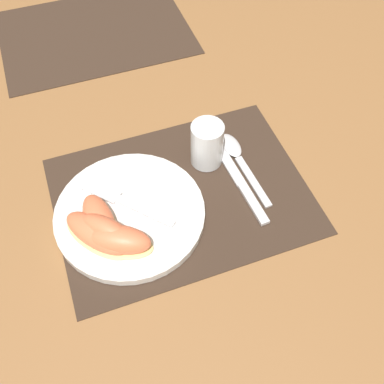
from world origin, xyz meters
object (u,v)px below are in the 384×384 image
plate (130,214)px  spoon (237,155)px  juice_glass (207,146)px  citrus_wedge_1 (97,234)px  fork (122,200)px  citrus_wedge_3 (119,240)px  citrus_wedge_2 (107,231)px  citrus_wedge_0 (99,220)px  knife (238,178)px

plate → spoon: size_ratio=1.40×
juice_glass → spoon: (0.06, -0.01, -0.03)m
plate → citrus_wedge_1: citrus_wedge_1 is taller
fork → citrus_wedge_3: size_ratio=1.22×
spoon → citrus_wedge_2: size_ratio=1.77×
citrus_wedge_1 → citrus_wedge_3: size_ratio=1.11×
plate → fork: 0.03m
citrus_wedge_2 → juice_glass: bearing=27.5°
spoon → citrus_wedge_2: (-0.28, -0.10, 0.03)m
plate → citrus_wedge_3: citrus_wedge_3 is taller
spoon → citrus_wedge_1: size_ratio=1.38×
spoon → citrus_wedge_0: bearing=-165.4°
spoon → juice_glass: bearing=169.3°
spoon → citrus_wedge_2: bearing=-159.7°
spoon → citrus_wedge_3: (-0.26, -0.12, 0.03)m
citrus_wedge_0 → citrus_wedge_3: size_ratio=0.93×
juice_glass → citrus_wedge_3: 0.25m
knife → fork: bearing=176.5°
plate → citrus_wedge_2: bearing=-140.4°
citrus_wedge_0 → fork: bearing=37.2°
juice_glass → fork: size_ratio=0.60×
juice_glass → citrus_wedge_0: size_ratio=0.79×
plate → citrus_wedge_1: size_ratio=1.93×
plate → citrus_wedge_1: bearing=-150.6°
fork → citrus_wedge_1: citrus_wedge_1 is taller
citrus_wedge_3 → plate: bearing=62.0°
juice_glass → citrus_wedge_1: size_ratio=0.66×
juice_glass → knife: size_ratio=0.39×
citrus_wedge_1 → citrus_wedge_0: bearing=69.4°
knife → juice_glass: bearing=121.2°
plate → juice_glass: size_ratio=2.91×
fork → citrus_wedge_3: bearing=-106.2°
plate → juice_glass: bearing=23.6°
fork → citrus_wedge_0: 0.06m
plate → juice_glass: (0.17, 0.08, 0.03)m
juice_glass → citrus_wedge_1: (-0.23, -0.11, -0.01)m
plate → fork: bearing=105.9°
spoon → citrus_wedge_0: citrus_wedge_0 is taller
plate → citrus_wedge_2: (-0.05, -0.04, 0.03)m
juice_glass → spoon: juice_glass is taller
citrus_wedge_0 → citrus_wedge_2: 0.03m
fork → citrus_wedge_1: size_ratio=1.10×
knife → citrus_wedge_3: (-0.24, -0.07, 0.03)m
spoon → citrus_wedge_3: citrus_wedge_3 is taller
knife → spoon: bearing=69.2°
citrus_wedge_0 → citrus_wedge_2: citrus_wedge_2 is taller
fork → citrus_wedge_1: 0.08m
citrus_wedge_0 → citrus_wedge_1: 0.03m
plate → spoon: bearing=15.6°
plate → citrus_wedge_2: 0.07m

